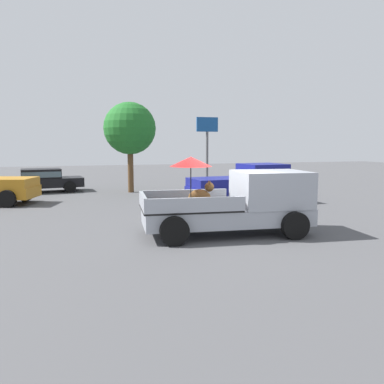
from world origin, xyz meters
The scene contains 6 objects.
ground_plane centered at (0.00, 0.00, 0.00)m, with size 80.00×80.00×0.00m, color #4C4C4F.
pickup_truck_main centered at (0.44, -0.05, 0.97)m, with size 5.20×2.64×2.36m.
pickup_truck_red centered at (3.14, 5.60, 0.87)m, with size 4.94×2.49×1.80m.
parked_sedan_near centered at (-6.14, 12.60, 0.74)m, with size 4.48×2.37×1.33m.
motel_sign centered at (3.71, 12.44, 3.13)m, with size 1.40×0.16×4.40m.
tree_by_lot centered at (-1.34, 11.09, 3.57)m, with size 2.90×2.90×5.05m.
Camera 1 is at (-4.30, -10.52, 2.71)m, focal length 35.67 mm.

